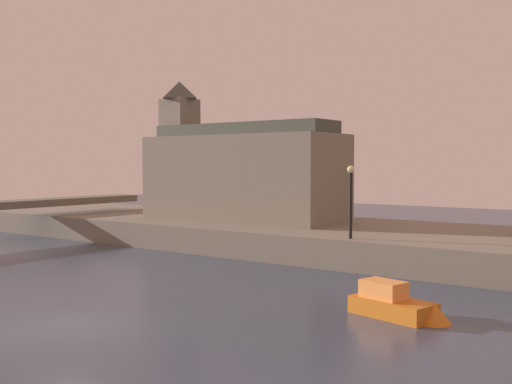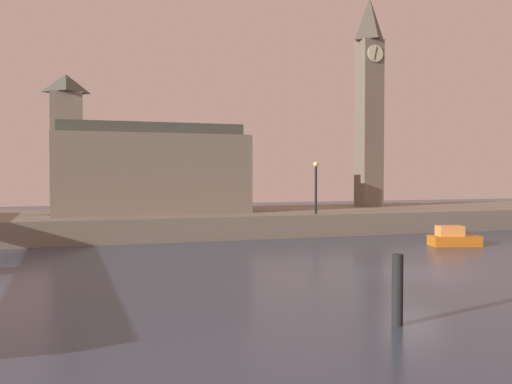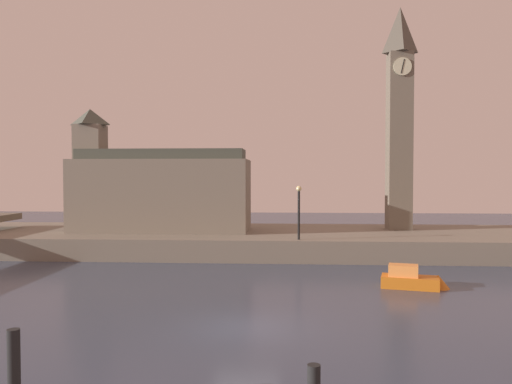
% 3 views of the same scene
% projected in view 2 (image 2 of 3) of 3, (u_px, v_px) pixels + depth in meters
% --- Properties ---
extents(ground_plane, '(120.00, 120.00, 0.00)m').
position_uv_depth(ground_plane, '(411.00, 274.00, 24.29)').
color(ground_plane, '#384256').
extents(far_embankment, '(70.00, 12.00, 1.50)m').
position_uv_depth(far_embankment, '(259.00, 220.00, 43.24)').
color(far_embankment, slate).
rests_on(far_embankment, ground).
extents(clock_tower, '(1.98, 2.04, 17.38)m').
position_uv_depth(clock_tower, '(369.00, 99.00, 47.92)').
color(clock_tower, '#6B6051').
rests_on(clock_tower, far_embankment).
extents(parliament_hall, '(13.45, 5.17, 9.40)m').
position_uv_depth(parliament_hall, '(144.00, 168.00, 40.26)').
color(parliament_hall, slate).
rests_on(parliament_hall, far_embankment).
extents(streetlamp, '(0.36, 0.36, 3.56)m').
position_uv_depth(streetlamp, '(316.00, 181.00, 39.00)').
color(streetlamp, black).
rests_on(streetlamp, far_embankment).
extents(mooring_post_left, '(0.31, 0.31, 1.99)m').
position_uv_depth(mooring_post_left, '(397.00, 290.00, 15.93)').
color(mooring_post_left, black).
rests_on(mooring_post_left, ground).
extents(boat_patrol_orange, '(3.67, 1.95, 1.22)m').
position_uv_depth(boat_patrol_orange, '(459.00, 238.00, 33.83)').
color(boat_patrol_orange, orange).
rests_on(boat_patrol_orange, ground).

